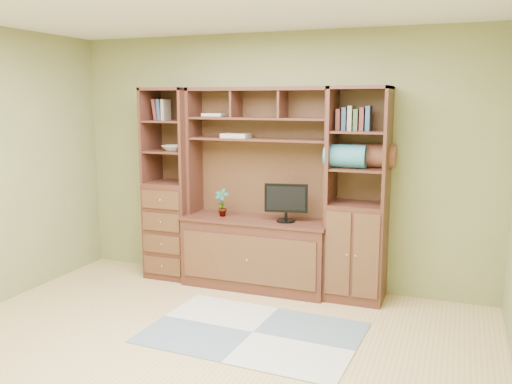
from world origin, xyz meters
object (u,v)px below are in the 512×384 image
at_px(center_hutch, 256,190).
at_px(right_tower, 358,195).
at_px(monitor, 286,196).
at_px(left_tower, 171,184).

height_order(center_hutch, right_tower, same).
bearing_deg(monitor, left_tower, 165.20).
relative_size(right_tower, monitor, 3.92).
height_order(left_tower, right_tower, same).
bearing_deg(left_tower, center_hutch, -2.29).
xyz_separation_m(left_tower, right_tower, (2.02, 0.00, 0.00)).
distance_m(left_tower, right_tower, 2.02).
xyz_separation_m(left_tower, monitor, (1.33, -0.07, -0.03)).
bearing_deg(monitor, center_hutch, 162.38).
bearing_deg(right_tower, monitor, -173.83).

